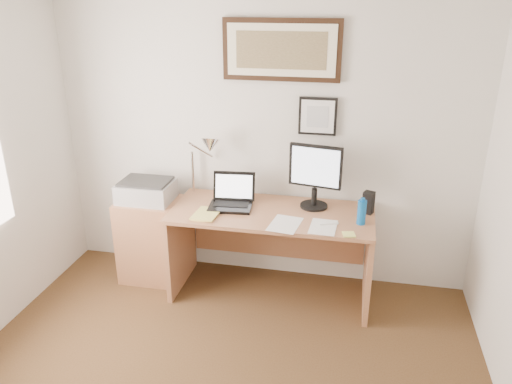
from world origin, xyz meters
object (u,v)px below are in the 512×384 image
(desk, at_px, (273,233))
(laptop, at_px, (232,199))
(lcd_monitor, at_px, (315,173))
(water_bottle, at_px, (362,212))
(book, at_px, (195,213))
(side_cabinet, at_px, (151,239))
(printer, at_px, (146,191))

(desk, height_order, laptop, laptop)
(desk, distance_m, lcd_monitor, 0.62)
(laptop, distance_m, lcd_monitor, 0.70)
(laptop, bearing_deg, water_bottle, -7.23)
(water_bottle, bearing_deg, book, -176.23)
(side_cabinet, relative_size, lcd_monitor, 1.40)
(lcd_monitor, xyz_separation_m, printer, (-1.39, -0.09, -0.22))
(side_cabinet, xyz_separation_m, lcd_monitor, (1.39, 0.10, 0.68))
(book, height_order, printer, printer)
(side_cabinet, bearing_deg, desk, 1.89)
(book, height_order, lcd_monitor, lcd_monitor)
(side_cabinet, bearing_deg, laptop, -0.61)
(book, bearing_deg, laptop, 41.67)
(water_bottle, height_order, book, water_bottle)
(laptop, relative_size, printer, 0.82)
(laptop, xyz_separation_m, printer, (-0.74, 0.02, 0.01))
(laptop, bearing_deg, desk, 7.31)
(side_cabinet, xyz_separation_m, book, (0.49, -0.22, 0.39))
(water_bottle, bearing_deg, printer, 175.25)
(side_cabinet, distance_m, printer, 0.45)
(water_bottle, bearing_deg, laptop, 172.77)
(side_cabinet, height_order, printer, printer)
(water_bottle, xyz_separation_m, lcd_monitor, (-0.38, 0.24, 0.20))
(water_bottle, bearing_deg, lcd_monitor, 147.82)
(water_bottle, xyz_separation_m, book, (-1.27, -0.08, -0.08))
(desk, relative_size, lcd_monitor, 3.08)
(desk, bearing_deg, water_bottle, -14.08)
(side_cabinet, bearing_deg, book, -24.21)
(book, bearing_deg, lcd_monitor, 19.71)
(side_cabinet, xyz_separation_m, water_bottle, (1.76, -0.14, 0.48))
(book, bearing_deg, desk, 24.04)
(lcd_monitor, bearing_deg, desk, -168.79)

